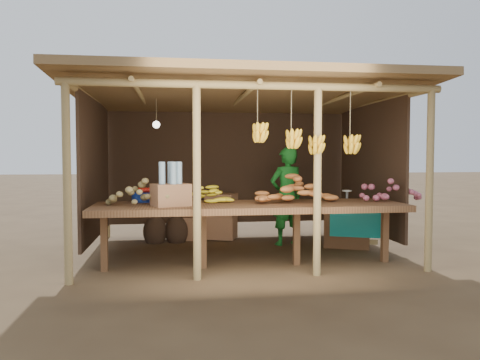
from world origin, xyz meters
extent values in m
plane|color=brown|center=(0.00, 0.00, 0.00)|extent=(60.00, 60.00, 0.00)
cylinder|color=tan|center=(-2.10, -1.50, 1.10)|extent=(0.09, 0.09, 2.20)
cylinder|color=tan|center=(2.10, -1.50, 1.10)|extent=(0.09, 0.09, 2.20)
cylinder|color=tan|center=(-2.10, 1.50, 1.10)|extent=(0.09, 0.09, 2.20)
cylinder|color=tan|center=(2.10, 1.50, 1.10)|extent=(0.09, 0.09, 2.20)
cylinder|color=tan|center=(-0.70, -1.50, 1.10)|extent=(0.09, 0.09, 2.20)
cylinder|color=tan|center=(0.70, -1.50, 1.10)|extent=(0.09, 0.09, 2.20)
cylinder|color=tan|center=(0.00, -1.50, 2.20)|extent=(4.40, 0.09, 0.09)
cylinder|color=tan|center=(0.00, 1.50, 2.20)|extent=(4.40, 0.09, 0.09)
cube|color=olive|center=(0.00, 0.00, 2.29)|extent=(4.70, 3.50, 0.28)
cube|color=#402C1D|center=(0.00, 1.48, 1.21)|extent=(4.20, 0.04, 1.98)
cube|color=#402C1D|center=(-2.08, 0.20, 1.21)|extent=(0.04, 2.40, 1.98)
cube|color=#402C1D|center=(2.08, 0.20, 1.21)|extent=(0.04, 2.40, 1.98)
cube|color=brown|center=(0.00, -0.95, 0.76)|extent=(3.90, 1.05, 0.08)
cube|color=brown|center=(-1.80, -0.95, 0.36)|extent=(0.08, 0.08, 0.72)
cube|color=brown|center=(-0.60, -0.95, 0.36)|extent=(0.08, 0.08, 0.72)
cube|color=brown|center=(0.60, -0.95, 0.36)|extent=(0.08, 0.08, 0.72)
cube|color=brown|center=(1.80, -0.95, 0.36)|extent=(0.08, 0.08, 0.72)
cylinder|color=navy|center=(-1.33, -0.49, 0.86)|extent=(0.35, 0.35, 0.12)
cube|color=#9E6A47|center=(-1.00, -1.06, 0.93)|extent=(0.51, 0.46, 0.27)
imported|color=#197323|center=(0.80, 0.39, 0.77)|extent=(0.64, 0.50, 1.54)
cube|color=brown|center=(1.71, 0.17, 0.31)|extent=(0.85, 0.79, 0.62)
cube|color=#0D928B|center=(1.71, 0.17, 0.65)|extent=(0.94, 0.89, 0.06)
cube|color=#9E6A47|center=(-0.18, 0.98, 0.21)|extent=(0.58, 0.52, 0.38)
cube|color=#9E6A47|center=(-0.18, 0.98, 0.58)|extent=(0.58, 0.52, 0.38)
cube|color=#9E6A47|center=(-0.69, 0.98, 0.21)|extent=(0.58, 0.52, 0.38)
ellipsoid|color=#402C1D|center=(-1.27, 0.85, 0.22)|extent=(0.38, 0.38, 0.52)
ellipsoid|color=#402C1D|center=(-0.92, 0.85, 0.22)|extent=(0.38, 0.38, 0.52)
camera|label=1|loc=(-0.95, -6.75, 1.41)|focal=35.00mm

